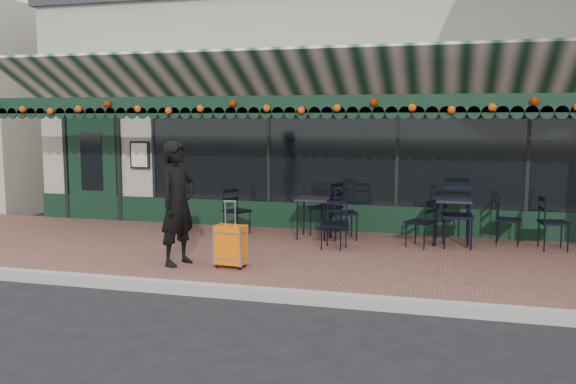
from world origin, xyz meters
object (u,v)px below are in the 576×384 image
(chair_a_left, at_px, (420,223))
(cafe_table_b, at_px, (314,202))
(chair_b_left, at_px, (326,208))
(woman, at_px, (178,204))
(chair_b_front, at_px, (334,225))
(chair_a_right, at_px, (508,220))
(chair_b_right, at_px, (344,214))
(chair_a_front, at_px, (458,217))
(chair_solo, at_px, (237,211))
(chair_a_extra, at_px, (554,223))
(suitcase, at_px, (231,246))
(cafe_table_a, at_px, (452,203))

(chair_a_left, bearing_deg, cafe_table_b, -74.08)
(chair_a_left, xyz_separation_m, chair_b_left, (-1.68, 0.59, 0.09))
(chair_a_left, height_order, chair_b_left, chair_b_left)
(woman, xyz_separation_m, chair_b_front, (1.95, 1.61, -0.50))
(woman, height_order, chair_a_left, woman)
(chair_a_right, xyz_separation_m, chair_b_right, (-2.71, -0.27, 0.04))
(chair_a_left, bearing_deg, chair_a_front, 126.45)
(chair_a_left, bearing_deg, woman, -32.47)
(chair_b_right, distance_m, chair_solo, 1.96)
(chair_a_left, distance_m, chair_a_extra, 2.09)
(chair_b_front, bearing_deg, cafe_table_b, 128.24)
(cafe_table_b, xyz_separation_m, chair_b_right, (0.53, 0.02, -0.18))
(chair_a_front, distance_m, chair_b_front, 2.02)
(chair_a_extra, relative_size, chair_b_right, 0.96)
(cafe_table_b, xyz_separation_m, chair_a_extra, (3.90, 0.04, -0.20))
(woman, relative_size, chair_a_left, 2.22)
(chair_solo, bearing_deg, chair_b_front, -83.24)
(chair_a_extra, height_order, chair_b_right, chair_b_right)
(chair_b_right, bearing_deg, chair_a_front, -117.87)
(chair_b_left, bearing_deg, chair_solo, -61.46)
(chair_b_left, bearing_deg, chair_a_left, 88.61)
(chair_a_right, distance_m, chair_b_left, 3.09)
(suitcase, bearing_deg, chair_a_extra, 33.95)
(chair_a_front, xyz_separation_m, chair_b_right, (-1.89, 0.17, -0.05))
(cafe_table_b, height_order, chair_b_left, chair_b_left)
(chair_a_left, height_order, chair_b_right, chair_b_right)
(chair_a_front, relative_size, chair_a_extra, 1.16)
(cafe_table_a, bearing_deg, chair_b_left, 174.89)
(cafe_table_b, xyz_separation_m, chair_a_front, (2.42, -0.15, -0.13))
(chair_a_left, height_order, chair_solo, chair_solo)
(suitcase, distance_m, cafe_table_b, 2.51)
(cafe_table_a, height_order, cafe_table_b, cafe_table_a)
(chair_a_left, bearing_deg, chair_solo, -70.65)
(chair_a_left, bearing_deg, chair_a_extra, 123.17)
(cafe_table_b, distance_m, chair_b_front, 0.98)
(chair_a_left, distance_m, chair_a_front, 0.61)
(chair_a_extra, bearing_deg, chair_b_right, 83.26)
(chair_solo, bearing_deg, chair_b_right, -60.55)
(chair_b_left, xyz_separation_m, chair_solo, (-1.59, -0.30, -0.08))
(cafe_table_a, relative_size, chair_b_left, 0.78)
(chair_a_front, bearing_deg, chair_a_extra, 3.77)
(chair_a_front, relative_size, chair_solo, 1.23)
(cafe_table_b, relative_size, chair_a_left, 0.88)
(cafe_table_a, xyz_separation_m, chair_b_left, (-2.18, 0.20, -0.19))
(chair_a_left, distance_m, chair_b_right, 1.34)
(suitcase, distance_m, chair_b_left, 2.84)
(chair_a_extra, distance_m, chair_b_left, 3.76)
(chair_a_front, bearing_deg, suitcase, -147.45)
(suitcase, xyz_separation_m, chair_b_left, (0.81, 2.71, 0.17))
(woman, height_order, suitcase, woman)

